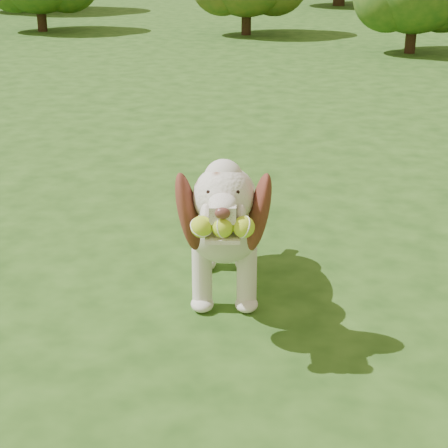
# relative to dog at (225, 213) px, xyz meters

# --- Properties ---
(ground) EXTENTS (80.00, 80.00, 0.00)m
(ground) POSITION_rel_dog_xyz_m (-0.35, 0.49, -0.40)
(ground) COLOR #1E3F12
(ground) RESTS_ON ground
(dog) EXTENTS (0.54, 1.15, 0.75)m
(dog) POSITION_rel_dog_xyz_m (0.00, 0.00, 0.00)
(dog) COLOR silver
(dog) RESTS_ON ground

